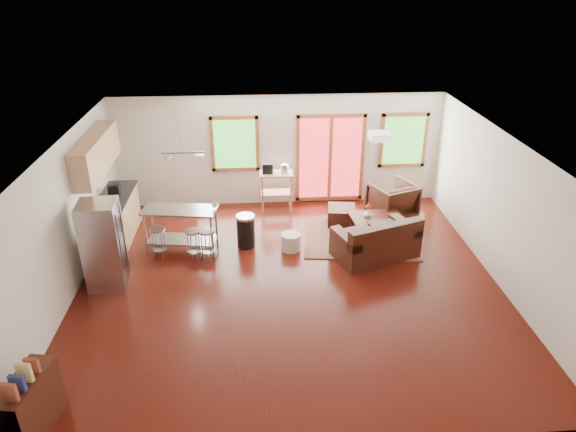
{
  "coord_description": "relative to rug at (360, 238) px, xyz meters",
  "views": [
    {
      "loc": [
        -0.54,
        -7.77,
        5.21
      ],
      "look_at": [
        0.0,
        0.3,
        1.2
      ],
      "focal_mm": 32.0,
      "sensor_mm": 36.0,
      "label": 1
    }
  ],
  "objects": [
    {
      "name": "bar_stool_b",
      "position": [
        -3.38,
        -0.61,
        0.46
      ],
      "size": [
        0.35,
        0.35,
        0.64
      ],
      "rotation": [
        0.0,
        0.0,
        -0.18
      ],
      "color": "#B7BABC",
      "rests_on": "floor"
    },
    {
      "name": "trash_can",
      "position": [
        -2.38,
        -0.15,
        0.34
      ],
      "size": [
        0.4,
        0.4,
        0.69
      ],
      "rotation": [
        0.0,
        0.0,
        -0.07
      ],
      "color": "black",
      "rests_on": "floor"
    },
    {
      "name": "book",
      "position": [
        0.54,
        0.2,
        0.55
      ],
      "size": [
        0.23,
        0.1,
        0.31
      ],
      "primitive_type": "imported",
      "rotation": [
        0.0,
        0.0,
        -0.29
      ],
      "color": "brown",
      "rests_on": "coffee_table"
    },
    {
      "name": "pendant_light",
      "position": [
        -3.5,
        -0.05,
        1.89
      ],
      "size": [
        0.8,
        0.18,
        0.79
      ],
      "color": "gray",
      "rests_on": "ceiling"
    },
    {
      "name": "back_wall",
      "position": [
        -1.6,
        1.96,
        1.29
      ],
      "size": [
        7.5,
        0.02,
        2.6
      ],
      "primitive_type": "cube",
      "color": "beige",
      "rests_on": "ground"
    },
    {
      "name": "ceiling",
      "position": [
        -1.6,
        -1.55,
        2.6
      ],
      "size": [
        7.5,
        7.0,
        0.02
      ],
      "primitive_type": "cube",
      "color": "silver",
      "rests_on": "ground"
    },
    {
      "name": "ceiling_flush",
      "position": [
        -0.0,
        -0.95,
        2.52
      ],
      "size": [
        0.35,
        0.35,
        0.12
      ],
      "primitive_type": "cube",
      "color": "white",
      "rests_on": "ceiling"
    },
    {
      "name": "french_doors",
      "position": [
        -0.4,
        1.91,
        1.09
      ],
      "size": [
        1.6,
        0.05,
        2.1
      ],
      "color": "red",
      "rests_on": "back_wall"
    },
    {
      "name": "bookshelf",
      "position": [
        -4.95,
        -4.59,
        0.4
      ],
      "size": [
        0.5,
        0.94,
        1.06
      ],
      "rotation": [
        0.0,
        0.0,
        -0.17
      ],
      "color": "black",
      "rests_on": "floor"
    },
    {
      "name": "window_left",
      "position": [
        -2.6,
        1.91,
        1.49
      ],
      "size": [
        1.1,
        0.05,
        1.3
      ],
      "color": "#255D1E",
      "rests_on": "back_wall"
    },
    {
      "name": "right_wall",
      "position": [
        2.16,
        -1.55,
        1.29
      ],
      "size": [
        0.02,
        7.0,
        2.6
      ],
      "primitive_type": "cube",
      "color": "beige",
      "rests_on": "ground"
    },
    {
      "name": "coffee_table",
      "position": [
        0.36,
        0.17,
        0.36
      ],
      "size": [
        1.14,
        0.75,
        0.43
      ],
      "rotation": [
        0.0,
        0.0,
        0.1
      ],
      "color": "black",
      "rests_on": "floor"
    },
    {
      "name": "ottoman",
      "position": [
        -0.29,
        0.71,
        0.19
      ],
      "size": [
        0.67,
        0.67,
        0.39
      ],
      "primitive_type": "cube",
      "rotation": [
        0.0,
        0.0,
        -0.14
      ],
      "color": "black",
      "rests_on": "floor"
    },
    {
      "name": "refrigerator",
      "position": [
        -4.82,
        -1.37,
        0.79
      ],
      "size": [
        0.69,
        0.66,
        1.61
      ],
      "rotation": [
        0.0,
        0.0,
        0.06
      ],
      "color": "#B7BABC",
      "rests_on": "floor"
    },
    {
      "name": "kitchen_cart",
      "position": [
        -1.7,
        1.56,
        0.78
      ],
      "size": [
        0.76,
        0.49,
        1.15
      ],
      "rotation": [
        0.0,
        0.0,
        -0.01
      ],
      "color": "tan",
      "rests_on": "floor"
    },
    {
      "name": "bar_stool_a",
      "position": [
        -4.06,
        -0.5,
        0.47
      ],
      "size": [
        0.34,
        0.34,
        0.64
      ],
      "rotation": [
        0.0,
        0.0,
        -0.11
      ],
      "color": "#B7BABC",
      "rests_on": "floor"
    },
    {
      "name": "pouf",
      "position": [
        -1.48,
        -0.35,
        0.16
      ],
      "size": [
        0.42,
        0.42,
        0.34
      ],
      "primitive_type": "cylinder",
      "rotation": [
        0.0,
        0.0,
        -0.07
      ],
      "color": "beige",
      "rests_on": "floor"
    },
    {
      "name": "front_wall",
      "position": [
        -1.6,
        -5.06,
        1.29
      ],
      "size": [
        7.5,
        0.02,
        2.6
      ],
      "primitive_type": "cube",
      "color": "beige",
      "rests_on": "ground"
    },
    {
      "name": "vase",
      "position": [
        0.17,
        0.19,
        0.5
      ],
      "size": [
        0.22,
        0.22,
        0.29
      ],
      "rotation": [
        0.0,
        0.0,
        -0.32
      ],
      "color": "silver",
      "rests_on": "coffee_table"
    },
    {
      "name": "rug",
      "position": [
        0.0,
        0.0,
        0.0
      ],
      "size": [
        2.51,
        2.04,
        0.02
      ],
      "primitive_type": "cube",
      "rotation": [
        0.0,
        0.0,
        -0.12
      ],
      "color": "#53633F",
      "rests_on": "floor"
    },
    {
      "name": "bar_stool_c",
      "position": [
        -3.11,
        -0.64,
        0.47
      ],
      "size": [
        0.38,
        0.38,
        0.65
      ],
      "rotation": [
        0.0,
        0.0,
        -0.31
      ],
      "color": "#B7BABC",
      "rests_on": "floor"
    },
    {
      "name": "cup",
      "position": [
        -2.96,
        -0.26,
        1.0
      ],
      "size": [
        0.15,
        0.14,
        0.12
      ],
      "primitive_type": "imported",
      "rotation": [
        0.0,
        0.0,
        0.36
      ],
      "color": "silver",
      "rests_on": "island"
    },
    {
      "name": "floor",
      "position": [
        -1.6,
        -1.55,
        -0.02
      ],
      "size": [
        7.5,
        7.0,
        0.02
      ],
      "primitive_type": "cube",
      "color": "black",
      "rests_on": "ground"
    },
    {
      "name": "window_right",
      "position": [
        1.3,
        1.91,
        1.49
      ],
      "size": [
        1.1,
        0.05,
        1.3
      ],
      "color": "#255D1E",
      "rests_on": "back_wall"
    },
    {
      "name": "armchair",
      "position": [
        0.88,
        0.95,
        0.45
      ],
      "size": [
        1.14,
        1.11,
        0.92
      ],
      "primitive_type": "imported",
      "rotation": [
        0.0,
        0.0,
        3.52
      ],
      "color": "black",
      "rests_on": "floor"
    },
    {
      "name": "island",
      "position": [
        -3.65,
        -0.23,
        0.62
      ],
      "size": [
        1.51,
        0.78,
        0.91
      ],
      "rotation": [
        0.0,
        0.0,
        -0.14
      ],
      "color": "#B7BABC",
      "rests_on": "floor"
    },
    {
      "name": "loveseat",
      "position": [
        0.16,
        -0.75,
        0.32
      ],
      "size": [
        1.77,
        1.37,
        0.83
      ],
      "rotation": [
        0.0,
        0.0,
        0.35
      ],
      "color": "black",
      "rests_on": "floor"
    },
    {
      "name": "left_wall",
      "position": [
        -5.36,
        -1.55,
        1.29
      ],
      "size": [
        0.02,
        7.0,
        2.6
      ],
      "primitive_type": "cube",
      "color": "beige",
      "rests_on": "ground"
    },
    {
      "name": "cabinets",
      "position": [
        -5.09,
        0.15,
        0.92
      ],
      "size": [
        0.64,
        2.24,
        2.3
      ],
      "color": "tan",
      "rests_on": "floor"
    }
  ]
}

